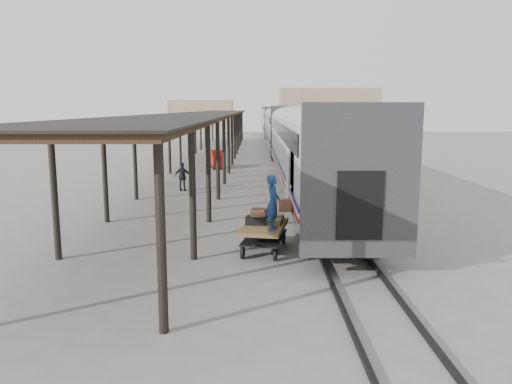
{
  "coord_description": "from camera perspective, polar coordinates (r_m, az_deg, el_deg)",
  "views": [
    {
      "loc": [
        0.52,
        -16.56,
        4.53
      ],
      "look_at": [
        0.53,
        0.15,
        1.7
      ],
      "focal_mm": 35.0,
      "sensor_mm": 36.0,
      "label": 1
    }
  ],
  "objects": [
    {
      "name": "ground",
      "position": [
        17.18,
        -1.79,
        -5.69
      ],
      "size": [
        160.0,
        160.0,
        0.0
      ],
      "primitive_type": "plane",
      "color": "slate",
      "rests_on": "ground"
    },
    {
      "name": "train",
      "position": [
        50.46,
        3.01,
        7.5
      ],
      "size": [
        3.45,
        76.01,
        4.01
      ],
      "color": "silver",
      "rests_on": "ground"
    },
    {
      "name": "canopy",
      "position": [
        40.75,
        -5.64,
        8.82
      ],
      "size": [
        4.9,
        64.3,
        4.15
      ],
      "color": "#422B19",
      "rests_on": "ground"
    },
    {
      "name": "rails",
      "position": [
        50.83,
        2.98,
        4.55
      ],
      "size": [
        1.54,
        150.0,
        0.12
      ],
      "color": "black",
      "rests_on": "ground"
    },
    {
      "name": "building_far",
      "position": [
        95.52,
        8.17,
        9.19
      ],
      "size": [
        18.0,
        10.0,
        8.0
      ],
      "primitive_type": "cube",
      "color": "tan",
      "rests_on": "ground"
    },
    {
      "name": "building_left",
      "position": [
        99.13,
        -6.21,
        8.66
      ],
      "size": [
        12.0,
        8.0,
        6.0
      ],
      "primitive_type": "cube",
      "color": "tan",
      "rests_on": "ground"
    },
    {
      "name": "baggage_cart",
      "position": [
        15.92,
        0.96,
        -4.5
      ],
      "size": [
        1.68,
        2.59,
        0.86
      ],
      "rotation": [
        0.0,
        0.0,
        -0.19
      ],
      "color": "brown",
      "rests_on": "ground"
    },
    {
      "name": "suitcase_stack",
      "position": [
        16.13,
        0.76,
        -2.95
      ],
      "size": [
        1.29,
        1.11,
        0.42
      ],
      "rotation": [
        0.0,
        0.0,
        -0.19
      ],
      "color": "#353638",
      "rests_on": "baggage_cart"
    },
    {
      "name": "luggage_tug",
      "position": [
        37.78,
        -4.38,
        3.63
      ],
      "size": [
        1.26,
        1.7,
        1.35
      ],
      "rotation": [
        0.0,
        0.0,
        0.24
      ],
      "color": "maroon",
      "rests_on": "ground"
    },
    {
      "name": "porter",
      "position": [
        15.06,
        1.96,
        -1.22
      ],
      "size": [
        0.53,
        0.69,
        1.68
      ],
      "primitive_type": "imported",
      "rotation": [
        0.0,
        0.0,
        1.34
      ],
      "color": "navy",
      "rests_on": "baggage_cart"
    },
    {
      "name": "pedestrian",
      "position": [
        27.71,
        -8.39,
        1.74
      ],
      "size": [
        0.97,
        0.51,
        1.58
      ],
      "primitive_type": "imported",
      "rotation": [
        0.0,
        0.0,
        3.01
      ],
      "color": "black",
      "rests_on": "ground"
    }
  ]
}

